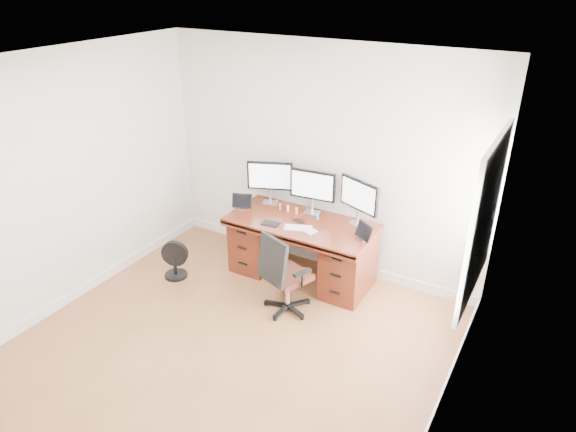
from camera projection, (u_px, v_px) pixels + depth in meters
The scene contains 19 objects.
ground at pixel (208, 369), 4.79m from camera, with size 4.50×4.50×0.00m, color #8F5C37.
back_wall at pixel (320, 160), 5.94m from camera, with size 4.00×0.10×2.70m, color white.
right_wall at pixel (445, 308), 3.38m from camera, with size 0.10×4.50×2.70m.
desk at pixel (302, 247), 6.03m from camera, with size 1.70×0.80×0.75m.
office_chair at pixel (284, 287), 5.46m from camera, with size 0.64×0.64×0.93m.
floor_fan at pixel (174, 260), 6.10m from camera, with size 0.32×0.27×0.47m.
monitor_left at pixel (270, 177), 6.18m from camera, with size 0.52×0.24×0.53m.
monitor_center at pixel (313, 187), 5.92m from camera, with size 0.55×0.16×0.53m.
monitor_right at pixel (359, 197), 5.66m from camera, with size 0.52×0.25×0.53m.
tablet_left at pixel (242, 202), 6.13m from camera, with size 0.25×0.15×0.19m.
tablet_right at pixel (363, 233), 5.43m from camera, with size 0.24×0.18×0.19m.
keyboard at pixel (298, 228), 5.70m from camera, with size 0.31×0.13×0.01m, color white.
trackpad at pixel (311, 231), 5.63m from camera, with size 0.12×0.12×0.01m, color silver.
drawing_tablet at pixel (271, 223), 5.80m from camera, with size 0.20×0.13×0.01m, color black.
phone at pixel (299, 221), 5.86m from camera, with size 0.13×0.06×0.01m, color black.
figurine_brown at pixel (280, 206), 6.12m from camera, with size 0.04×0.04×0.09m.
figurine_pink at pixel (288, 208), 6.07m from camera, with size 0.04×0.04×0.09m.
figurine_orange at pixel (297, 210), 6.02m from camera, with size 0.04×0.04×0.09m.
figurine_blue at pixel (318, 215), 5.89m from camera, with size 0.04×0.04×0.09m.
Camera 1 is at (2.47, -2.81, 3.39)m, focal length 32.00 mm.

